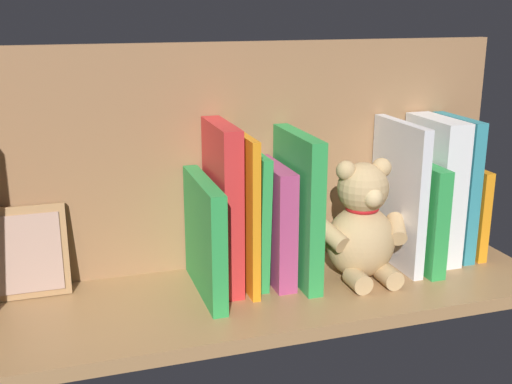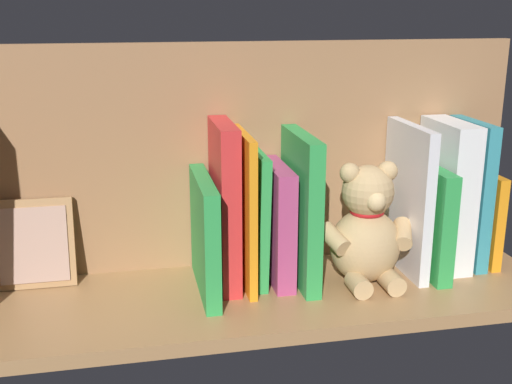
{
  "view_description": "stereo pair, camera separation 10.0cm",
  "coord_description": "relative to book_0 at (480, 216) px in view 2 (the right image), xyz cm",
  "views": [
    {
      "loc": [
        29.2,
        91.5,
        44.69
      ],
      "look_at": [
        0.0,
        0.0,
        16.53
      ],
      "focal_mm": 45.22,
      "sensor_mm": 36.0,
      "label": 1
    },
    {
      "loc": [
        19.53,
        94.04,
        44.69
      ],
      "look_at": [
        0.0,
        0.0,
        16.53
      ],
      "focal_mm": 45.22,
      "sensor_mm": 36.0,
      "label": 2
    }
  ],
  "objects": [
    {
      "name": "ground_plane",
      "position": [
        42.04,
        4.86,
        -9.33
      ],
      "size": [
        97.48,
        29.85,
        2.2
      ],
      "primitive_type": "cube",
      "color": "#A87A4C"
    },
    {
      "name": "shelf_back_panel",
      "position": [
        42.04,
        -7.81,
        11.11
      ],
      "size": [
        97.48,
        1.5,
        38.69
      ],
      "primitive_type": "cube",
      "color": "#9A6C46",
      "rests_on": "ground_plane"
    },
    {
      "name": "book_0",
      "position": [
        0.0,
        0.0,
        0.0
      ],
      "size": [
        1.8,
        13.32,
        16.46
      ],
      "primitive_type": "cube",
      "color": "orange",
      "rests_on": "ground_plane"
    },
    {
      "name": "book_1",
      "position": [
        2.91,
        0.13,
        4.49
      ],
      "size": [
        2.26,
        13.58,
        25.45
      ],
      "primitive_type": "cube",
      "color": "teal",
      "rests_on": "ground_plane"
    },
    {
      "name": "dictionary_thick_white",
      "position": [
        7.28,
        0.48,
        4.57
      ],
      "size": [
        4.72,
        14.09,
        25.6
      ],
      "primitive_type": "cube",
      "color": "white",
      "rests_on": "ground_plane"
    },
    {
      "name": "book_2",
      "position": [
        11.87,
        2.19,
        1.13
      ],
      "size": [
        2.7,
        17.71,
        18.73
      ],
      "primitive_type": "cube",
      "color": "green",
      "rests_on": "ground_plane"
    },
    {
      "name": "book_3",
      "position": [
        15.01,
        1.61,
        4.55
      ],
      "size": [
        1.81,
        16.54,
        25.56
      ],
      "primitive_type": "cube",
      "color": "silver",
      "rests_on": "ground_plane"
    },
    {
      "name": "teddy_bear",
      "position": [
        23.57,
        5.06,
        0.75
      ],
      "size": [
        16.56,
        12.9,
        20.4
      ],
      "rotation": [
        0.0,
        0.0,
        -0.01
      ],
      "color": "tan",
      "rests_on": "ground_plane"
    },
    {
      "name": "book_4",
      "position": [
        33.97,
        2.06,
        4.2
      ],
      "size": [
        2.56,
        17.45,
        24.87
      ],
      "primitive_type": "cube",
      "color": "green",
      "rests_on": "ground_plane"
    },
    {
      "name": "book_5",
      "position": [
        37.7,
        0.82,
        1.57
      ],
      "size": [
        3.14,
        14.96,
        19.61
      ],
      "primitive_type": "cube",
      "color": "#B23F72",
      "rests_on": "ground_plane"
    },
    {
      "name": "book_6",
      "position": [
        40.96,
        0.15,
        2.67
      ],
      "size": [
        2.16,
        13.62,
        21.84
      ],
      "primitive_type": "cube",
      "rotation": [
        0.0,
        -0.03,
        0.0
      ],
      "color": "green",
      "rests_on": "ground_plane"
    },
    {
      "name": "book_7",
      "position": [
        43.3,
        1.33,
        4.41
      ],
      "size": [
        1.3,
        15.98,
        25.29
      ],
      "primitive_type": "cube",
      "color": "orange",
      "rests_on": "ground_plane"
    },
    {
      "name": "book_8",
      "position": [
        46.37,
        0.67,
        5.2
      ],
      "size": [
        3.07,
        14.67,
        26.85
      ],
      "primitive_type": "cube",
      "color": "red",
      "rests_on": "ground_plane"
    },
    {
      "name": "book_9",
      "position": [
        49.99,
        3.09,
        1.12
      ],
      "size": [
        2.42,
        19.5,
        18.7
      ],
      "primitive_type": "cube",
      "color": "green",
      "rests_on": "ground_plane"
    },
    {
      "name": "picture_frame_leaning",
      "position": [
        77.02,
        -4.33,
        -1.03
      ],
      "size": [
        12.85,
        4.08,
        14.63
      ],
      "color": "#A87A4C",
      "rests_on": "ground_plane"
    }
  ]
}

